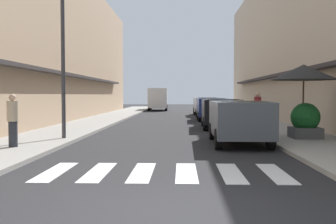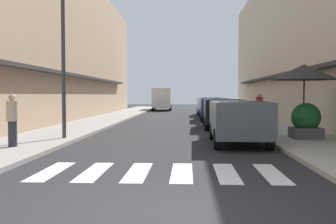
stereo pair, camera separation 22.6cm
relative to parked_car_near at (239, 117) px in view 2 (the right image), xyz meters
The scene contains 16 objects.
ground_plane 9.62m from the parked_car_near, 103.95° to the left, with size 94.90×94.90×0.00m, color #232326.
sidewalk_left 11.72m from the parked_car_near, 127.31° to the left, with size 2.83×60.39×0.12m, color gray.
sidewalk_right 9.66m from the parked_car_near, 75.15° to the left, with size 2.83×60.39×0.12m, color #9E998E.
building_row_left 15.68m from the parked_car_near, 136.45° to the left, with size 5.50×40.82×9.77m.
building_row_right 12.98m from the parked_car_near, 58.61° to the left, with size 5.50×40.82×10.45m.
crosswalk 5.56m from the parked_car_near, 114.92° to the right, with size 5.20×2.20×0.01m.
parked_car_near is the anchor object (origin of this frame).
parked_car_mid 6.28m from the parked_car_near, 90.00° to the left, with size 1.87×4.02×1.47m.
parked_car_far 12.21m from the parked_car_near, 90.00° to the left, with size 1.84×4.07×1.47m.
parked_car_distant 18.14m from the parked_car_near, 90.00° to the left, with size 1.91×4.23×1.47m.
delivery_van 29.53m from the parked_car_near, 98.71° to the left, with size 2.13×5.45×2.37m.
street_lamp 6.49m from the parked_car_near, behind, with size 1.19×0.28×5.27m.
cafe_umbrella 3.04m from the parked_car_near, 21.42° to the left, with size 2.33×2.33×2.64m.
planter_midblock 2.71m from the parked_car_near, 20.97° to the left, with size 1.04×1.04×1.26m.
pedestrian_walking_near 7.20m from the parked_car_near, 165.47° to the right, with size 0.34×0.34×1.58m.
pedestrian_walking_far 6.13m from the parked_car_near, 73.44° to the left, with size 0.34×0.34×1.69m.
Camera 2 is at (0.59, -5.42, 1.67)m, focal length 42.29 mm.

